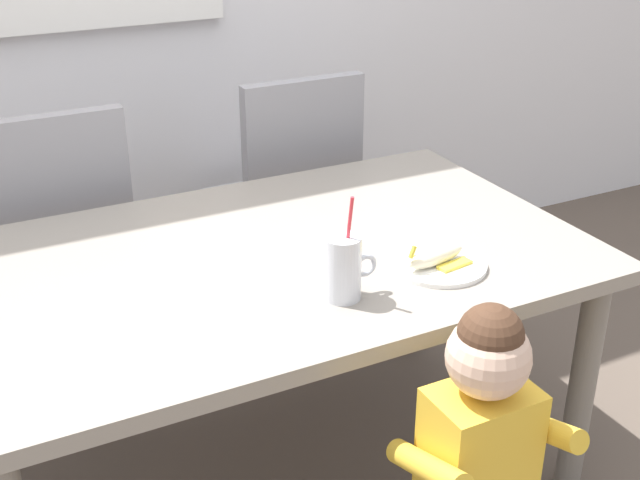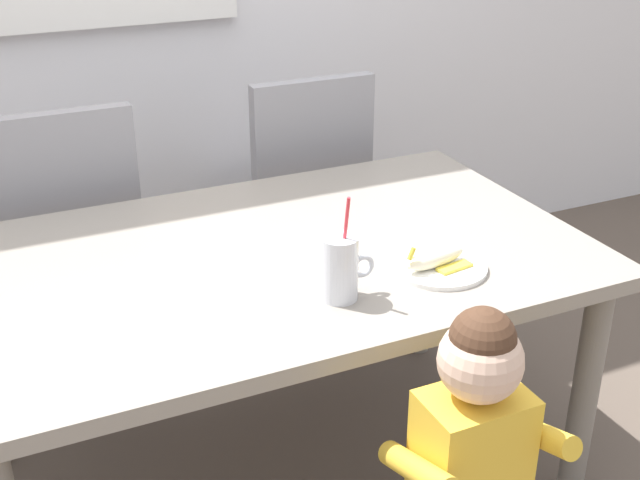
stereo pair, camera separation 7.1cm
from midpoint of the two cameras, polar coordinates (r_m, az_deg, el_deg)
name	(u,v)px [view 2 (the right image)]	position (r m, az deg, el deg)	size (l,w,h in m)	color
ground_plane	(277,476)	(2.46, -2.13, -15.91)	(24.00, 24.00, 0.00)	brown
dining_table	(271,282)	(2.10, -2.41, -2.94)	(1.58, 0.97, 0.71)	gray
dining_chair_left	(68,233)	(2.67, -16.26, 0.46)	(0.44, 0.45, 0.96)	gray
dining_chair_right	(300,190)	(2.89, -0.70, 3.47)	(0.44, 0.45, 0.96)	gray
toddler_standing	(473,443)	(1.77, 11.63, -13.54)	(0.33, 0.24, 0.84)	#3F4760
milk_cup	(340,271)	(1.83, 2.51, -2.17)	(0.13, 0.08, 0.25)	silver
snack_plate	(439,267)	(2.01, 9.19, -1.83)	(0.23, 0.23, 0.01)	white
peeled_banana	(436,259)	(1.99, 9.02, -1.29)	(0.17, 0.12, 0.07)	#F4EAC6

